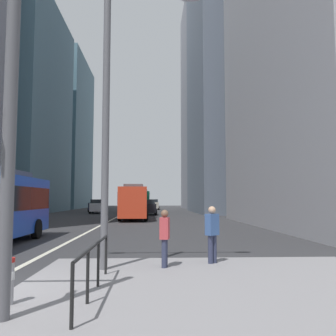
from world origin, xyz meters
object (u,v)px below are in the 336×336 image
car_receding_near (154,204)px  car_oncoming_far (98,206)px  city_bus_red_distant (141,200)px  pedestrian_waiting (212,231)px  car_receding_far (149,207)px  bollard_right (9,278)px  street_lamp_post (106,84)px  city_bus_red_receding (134,201)px  car_oncoming_mid (96,205)px  pedestrian_walking (165,235)px

car_receding_near → car_oncoming_far: size_ratio=0.97×
city_bus_red_distant → pedestrian_waiting: size_ratio=6.78×
car_oncoming_far → city_bus_red_distant: bearing=36.8°
car_receding_far → bollard_right: 39.24m
city_bus_red_distant → street_lamp_post: (0.39, -45.60, 3.45)m
car_receding_far → bollard_right: car_receding_far is taller
car_receding_far → street_lamp_post: size_ratio=0.56×
car_receding_near → car_oncoming_far: bearing=-115.8°
city_bus_red_receding → bollard_right: city_bus_red_receding is taller
car_oncoming_mid → pedestrian_waiting: size_ratio=2.44×
car_oncoming_mid → bollard_right: bearing=-82.9°
city_bus_red_distant → bollard_right: bearing=-91.1°
car_oncoming_far → street_lamp_post: (6.34, -41.16, 4.29)m
car_oncoming_mid → street_lamp_post: street_lamp_post is taller
car_receding_far → pedestrian_waiting: bearing=-86.3°
bollard_right → pedestrian_walking: (2.95, 3.42, 0.41)m
city_bus_red_receding → city_bus_red_distant: (0.13, 18.92, 0.00)m
car_receding_far → bollard_right: bearing=-93.1°
city_bus_red_distant → bollard_right: (-0.90, -48.80, -1.22)m
city_bus_red_distant → bollard_right: city_bus_red_distant is taller
car_receding_near → pedestrian_walking: bearing=-89.9°
car_oncoming_mid → car_oncoming_far: (1.29, -6.89, 0.00)m
car_receding_far → city_bus_red_receding: bearing=-98.2°
pedestrian_waiting → car_oncoming_far: bearing=103.2°
car_oncoming_mid → city_bus_red_distant: bearing=-18.6°
city_bus_red_receding → car_oncoming_far: city_bus_red_receding is taller
city_bus_red_receding → city_bus_red_distant: size_ratio=1.00×
car_receding_near → pedestrian_walking: 57.21m
car_oncoming_far → car_receding_far: bearing=-35.9°
street_lamp_post → pedestrian_walking: bearing=7.9°
car_receding_far → pedestrian_walking: (0.85, -35.75, 0.04)m
city_bus_red_distant → car_receding_far: city_bus_red_distant is taller
pedestrian_walking → street_lamp_post: bearing=-172.1°
car_oncoming_mid → street_lamp_post: bearing=-81.0°
car_receding_near → car_receding_far: same height
car_receding_near → street_lamp_post: size_ratio=0.52×
street_lamp_post → pedestrian_waiting: size_ratio=4.76×
car_oncoming_mid → car_receding_near: size_ratio=0.99×
car_receding_near → car_receding_far: 21.46m
car_receding_near → pedestrian_walking: car_receding_near is taller
car_receding_far → pedestrian_waiting: (2.28, -35.18, 0.09)m
car_oncoming_far → pedestrian_walking: size_ratio=2.69×
city_bus_red_receding → car_receding_far: bearing=81.8°
street_lamp_post → bollard_right: 5.80m
city_bus_red_receding → street_lamp_post: size_ratio=1.42×
car_oncoming_mid → car_oncoming_far: bearing=-79.4°
city_bus_red_distant → car_receding_near: city_bus_red_distant is taller
car_oncoming_mid → pedestrian_walking: 48.71m
car_receding_far → street_lamp_post: 36.25m
pedestrian_waiting → city_bus_red_distant: bearing=94.4°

